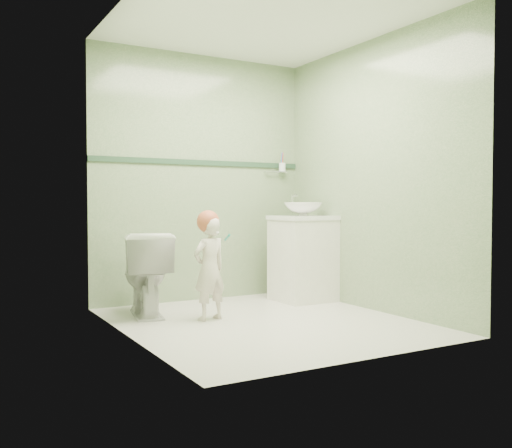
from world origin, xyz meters
TOP-DOWN VIEW (x-y plane):
  - ground at (0.00, 0.00)m, footprint 2.50×2.50m
  - room_shell at (0.00, 0.00)m, footprint 2.50×2.54m
  - trim_stripe at (0.00, 1.24)m, footprint 2.20×0.02m
  - vanity at (0.84, 0.70)m, footprint 0.52×0.50m
  - counter at (0.84, 0.70)m, footprint 0.54×0.52m
  - basin at (0.84, 0.70)m, footprint 0.37×0.37m
  - faucet at (0.84, 0.89)m, footprint 0.03×0.13m
  - cup_holder at (0.89, 1.18)m, footprint 0.26×0.07m
  - toilet at (-0.74, 0.74)m, footprint 0.52×0.76m
  - toddler at (-0.35, 0.30)m, footprint 0.34×0.27m
  - hair_cap at (-0.35, 0.33)m, footprint 0.19×0.19m
  - teal_toothbrush at (-0.25, 0.20)m, footprint 0.11×0.14m

SIDE VIEW (x-z plane):
  - ground at x=0.00m, z-range 0.00..0.00m
  - toilet at x=-0.74m, z-range 0.00..0.71m
  - vanity at x=0.84m, z-range 0.00..0.80m
  - toddler at x=-0.35m, z-range 0.00..0.84m
  - teal_toothbrush at x=-0.25m, z-range 0.64..0.72m
  - hair_cap at x=-0.35m, z-range 0.71..0.89m
  - counter at x=0.84m, z-range 0.79..0.83m
  - basin at x=0.84m, z-range 0.83..0.96m
  - faucet at x=0.84m, z-range 0.88..1.06m
  - room_shell at x=0.00m, z-range 0.00..2.40m
  - cup_holder at x=0.89m, z-range 1.22..1.43m
  - trim_stripe at x=0.00m, z-range 1.33..1.38m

